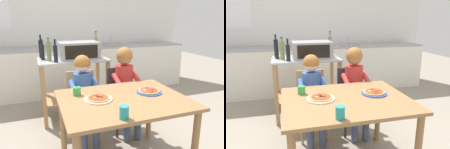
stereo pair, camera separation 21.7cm
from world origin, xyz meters
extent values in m
plane|color=gray|center=(0.00, 1.11, 0.00)|extent=(11.14, 11.14, 0.00)
cube|color=white|center=(0.00, 2.84, 1.35)|extent=(5.13, 0.12, 2.70)
cube|color=white|center=(-1.36, 2.78, 1.65)|extent=(0.56, 0.01, 0.80)
cube|color=silver|center=(0.00, 2.43, 0.44)|extent=(4.62, 0.60, 0.87)
cube|color=#9E9EA3|center=(0.00, 2.43, 0.89)|extent=(4.62, 0.60, 0.03)
cube|color=gray|center=(0.81, 2.43, 0.90)|extent=(0.40, 0.33, 0.02)
cylinder|color=#B7BABF|center=(0.81, 2.55, 1.00)|extent=(0.02, 0.02, 0.20)
cube|color=#B7BABF|center=(-0.22, 1.32, 0.87)|extent=(0.96, 0.60, 0.02)
cube|color=#AD7F51|center=(-0.22, 1.32, 0.31)|extent=(0.88, 0.55, 0.02)
cube|color=#AD7F51|center=(-0.66, 1.06, 0.43)|extent=(0.05, 0.05, 0.86)
cube|color=#AD7F51|center=(0.22, 1.06, 0.43)|extent=(0.05, 0.05, 0.86)
cube|color=#AD7F51|center=(-0.66, 1.58, 0.43)|extent=(0.05, 0.05, 0.86)
cube|color=#AD7F51|center=(0.22, 1.58, 0.43)|extent=(0.05, 0.05, 0.86)
cube|color=#999BA0|center=(-0.13, 1.31, 1.00)|extent=(0.55, 0.39, 0.24)
cube|color=black|center=(-0.13, 1.11, 1.00)|extent=(0.44, 0.01, 0.18)
cylinder|color=black|center=(0.06, 1.11, 0.93)|extent=(0.02, 0.01, 0.02)
cylinder|color=olive|center=(-0.54, 1.26, 1.01)|extent=(0.06, 0.06, 0.25)
cylinder|color=olive|center=(-0.54, 1.26, 1.16)|extent=(0.03, 0.03, 0.04)
cylinder|color=black|center=(-0.54, 1.26, 1.19)|extent=(0.03, 0.03, 0.01)
cylinder|color=black|center=(-0.62, 1.37, 0.99)|extent=(0.05, 0.05, 0.21)
cylinder|color=black|center=(-0.62, 1.37, 1.12)|extent=(0.02, 0.02, 0.06)
cylinder|color=black|center=(-0.62, 1.37, 1.16)|extent=(0.02, 0.02, 0.01)
cylinder|color=black|center=(-0.63, 1.52, 1.01)|extent=(0.06, 0.06, 0.26)
cylinder|color=black|center=(-0.63, 1.52, 1.17)|extent=(0.02, 0.02, 0.06)
cylinder|color=black|center=(-0.63, 1.52, 1.21)|extent=(0.03, 0.03, 0.01)
cylinder|color=black|center=(-0.47, 1.13, 0.99)|extent=(0.05, 0.05, 0.22)
cylinder|color=black|center=(-0.47, 1.13, 1.14)|extent=(0.02, 0.02, 0.07)
cylinder|color=black|center=(-0.47, 1.13, 1.18)|extent=(0.03, 0.03, 0.01)
cylinder|color=olive|center=(0.18, 1.48, 1.02)|extent=(0.06, 0.06, 0.28)
cylinder|color=olive|center=(0.18, 1.48, 1.20)|extent=(0.03, 0.03, 0.08)
cylinder|color=black|center=(0.18, 1.48, 1.24)|extent=(0.03, 0.03, 0.01)
cube|color=olive|center=(0.00, 0.00, 0.71)|extent=(1.15, 0.91, 0.03)
cylinder|color=olive|center=(-0.51, 0.39, 0.35)|extent=(0.06, 0.06, 0.70)
cylinder|color=olive|center=(0.51, 0.39, 0.35)|extent=(0.06, 0.06, 0.70)
cube|color=tan|center=(-0.23, 0.66, 0.44)|extent=(0.36, 0.36, 0.04)
cube|color=tan|center=(-0.23, 0.82, 0.63)|extent=(0.34, 0.03, 0.38)
cylinder|color=tan|center=(-0.08, 0.51, 0.22)|extent=(0.03, 0.03, 0.42)
cylinder|color=tan|center=(-0.38, 0.51, 0.22)|extent=(0.03, 0.03, 0.42)
cylinder|color=tan|center=(-0.08, 0.81, 0.22)|extent=(0.03, 0.03, 0.42)
cylinder|color=tan|center=(-0.38, 0.81, 0.22)|extent=(0.03, 0.03, 0.42)
cube|color=#333338|center=(0.30, 0.67, 0.44)|extent=(0.36, 0.36, 0.04)
cube|color=#333338|center=(0.30, 0.83, 0.63)|extent=(0.34, 0.03, 0.38)
cylinder|color=#333338|center=(0.45, 0.52, 0.22)|extent=(0.03, 0.03, 0.42)
cylinder|color=#333338|center=(0.15, 0.52, 0.22)|extent=(0.03, 0.03, 0.42)
cylinder|color=#333338|center=(0.45, 0.82, 0.22)|extent=(0.03, 0.03, 0.42)
cylinder|color=#333338|center=(0.15, 0.82, 0.22)|extent=(0.03, 0.03, 0.42)
cube|color=#424C6B|center=(-0.16, 0.52, 0.48)|extent=(0.10, 0.30, 0.10)
cylinder|color=#424C6B|center=(-0.16, 0.39, 0.24)|extent=(0.08, 0.08, 0.44)
cube|color=#424C6B|center=(-0.30, 0.52, 0.48)|extent=(0.10, 0.30, 0.10)
cylinder|color=#424C6B|center=(-0.30, 0.39, 0.24)|extent=(0.08, 0.08, 0.44)
cylinder|color=#3D60A8|center=(-0.10, 0.56, 0.69)|extent=(0.06, 0.26, 0.15)
cylinder|color=#3D60A8|center=(-0.36, 0.56, 0.69)|extent=(0.06, 0.26, 0.15)
cylinder|color=#3D60A8|center=(-0.23, 0.66, 0.66)|extent=(0.22, 0.22, 0.35)
sphere|color=beige|center=(-0.23, 0.66, 0.93)|extent=(0.18, 0.18, 0.18)
sphere|color=#9E6633|center=(-0.23, 0.66, 0.95)|extent=(0.19, 0.19, 0.19)
cube|color=#424C6B|center=(0.37, 0.53, 0.48)|extent=(0.10, 0.30, 0.10)
cylinder|color=#424C6B|center=(0.37, 0.40, 0.24)|extent=(0.08, 0.08, 0.44)
cube|color=#424C6B|center=(0.23, 0.53, 0.48)|extent=(0.10, 0.30, 0.10)
cylinder|color=#424C6B|center=(0.23, 0.40, 0.24)|extent=(0.08, 0.08, 0.44)
cylinder|color=#BC332D|center=(0.43, 0.57, 0.72)|extent=(0.06, 0.26, 0.15)
cylinder|color=#BC332D|center=(0.17, 0.57, 0.72)|extent=(0.06, 0.26, 0.15)
cylinder|color=#BC332D|center=(0.30, 0.67, 0.68)|extent=(0.22, 0.22, 0.40)
sphere|color=#A37556|center=(0.30, 0.67, 0.98)|extent=(0.19, 0.19, 0.19)
sphere|color=#9E6633|center=(0.30, 0.67, 1.00)|extent=(0.20, 0.20, 0.20)
cylinder|color=beige|center=(-0.23, 0.04, 0.74)|extent=(0.25, 0.25, 0.01)
cylinder|color=tan|center=(-0.23, 0.04, 0.75)|extent=(0.21, 0.21, 0.01)
cylinder|color=#B23D23|center=(-0.23, 0.04, 0.76)|extent=(0.18, 0.18, 0.00)
cylinder|color=maroon|center=(-0.25, 0.06, 0.76)|extent=(0.03, 0.03, 0.01)
cylinder|color=maroon|center=(-0.24, 0.08, 0.76)|extent=(0.03, 0.03, 0.01)
cylinder|color=#563319|center=(-0.20, 0.03, 0.76)|extent=(0.04, 0.04, 0.01)
cylinder|color=#386628|center=(-0.22, 0.04, 0.76)|extent=(0.02, 0.02, 0.01)
cylinder|color=#563319|center=(-0.23, 0.04, 0.76)|extent=(0.02, 0.02, 0.01)
cylinder|color=#DBC666|center=(-0.26, 0.03, 0.76)|extent=(0.03, 0.03, 0.01)
cylinder|color=#3356B7|center=(0.30, 0.06, 0.74)|extent=(0.25, 0.25, 0.01)
cylinder|color=tan|center=(0.30, 0.06, 0.75)|extent=(0.21, 0.21, 0.01)
cylinder|color=#B23D23|center=(0.30, 0.06, 0.76)|extent=(0.17, 0.17, 0.00)
cylinder|color=#DBC666|center=(0.25, 0.06, 0.76)|extent=(0.03, 0.03, 0.01)
cylinder|color=#386628|center=(0.28, -0.01, 0.76)|extent=(0.02, 0.02, 0.01)
cylinder|color=maroon|center=(0.30, 0.05, 0.76)|extent=(0.02, 0.02, 0.01)
cylinder|color=maroon|center=(0.34, 0.05, 0.76)|extent=(0.03, 0.03, 0.01)
cylinder|color=#563319|center=(0.30, 0.11, 0.76)|extent=(0.03, 0.03, 0.01)
cylinder|color=maroon|center=(0.30, 0.01, 0.76)|extent=(0.03, 0.03, 0.01)
cylinder|color=teal|center=(-0.16, -0.38, 0.78)|extent=(0.07, 0.07, 0.10)
cylinder|color=green|center=(-0.38, 0.23, 0.77)|extent=(0.08, 0.08, 0.08)
camera|label=1|loc=(-0.73, -1.67, 1.43)|focal=34.14mm
camera|label=2|loc=(-0.52, -1.74, 1.43)|focal=34.14mm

